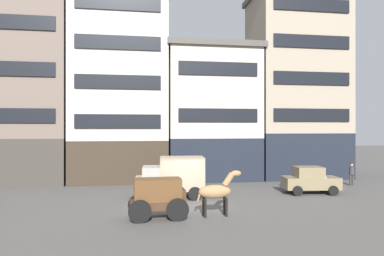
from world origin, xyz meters
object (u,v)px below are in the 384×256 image
Objects in this scene: delivery_truck_near at (173,176)px; pedestrian_officer at (352,173)px; fire_hydrant_curbside at (179,181)px; sedan_light at (310,180)px; draft_horse at (217,191)px; cargo_wagon at (159,195)px.

delivery_truck_near reaches higher than pedestrian_officer.
delivery_truck_near is 5.35× the size of fire_hydrant_curbside.
fire_hydrant_curbside is (0.83, 3.79, -1.00)m from delivery_truck_near.
pedestrian_officer is at bearing -5.31° from fire_hydrant_curbside.
draft_horse is at bearing -147.46° from sedan_light.
pedestrian_officer is (12.43, 7.36, -0.29)m from draft_horse.
delivery_truck_near is at bearing -169.87° from pedestrian_officer.
cargo_wagon is 4.96m from delivery_truck_near.
pedestrian_officer is at bearing 27.41° from sedan_light.
fire_hydrant_curbside is (-0.99, 8.61, -0.84)m from draft_horse.
sedan_light reaches higher than pedestrian_officer.
draft_horse is 5.15m from delivery_truck_near.
delivery_truck_near reaches higher than cargo_wagon.
pedestrian_officer reaches higher than fire_hydrant_curbside.
sedan_light is 9.42m from fire_hydrant_curbside.
sedan_light is 2.15× the size of pedestrian_officer.
cargo_wagon is 2.95m from draft_horse.
delivery_truck_near reaches higher than draft_horse.
draft_horse is at bearing -149.37° from pedestrian_officer.
delivery_truck_near is at bearing 76.75° from cargo_wagon.
draft_horse reaches higher than cargo_wagon.
sedan_light is at bearing 32.54° from draft_horse.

